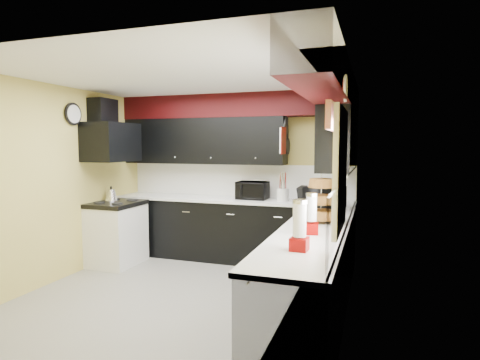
{
  "coord_description": "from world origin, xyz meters",
  "views": [
    {
      "loc": [
        2.04,
        -4.12,
        1.74
      ],
      "look_at": [
        0.38,
        0.8,
        1.29
      ],
      "focal_mm": 30.0,
      "sensor_mm": 36.0,
      "label": 1
    }
  ],
  "objects_px": {
    "toaster_oven": "(252,190)",
    "knife_block": "(303,194)",
    "kettle": "(111,195)",
    "microwave": "(325,198)",
    "utensil_crock": "(283,195)"
  },
  "relations": [
    {
      "from": "microwave",
      "to": "utensil_crock",
      "type": "distance_m",
      "value": 0.8
    },
    {
      "from": "knife_block",
      "to": "kettle",
      "type": "xyz_separation_m",
      "value": [
        -2.75,
        -0.61,
        -0.05
      ]
    },
    {
      "from": "microwave",
      "to": "knife_block",
      "type": "distance_m",
      "value": 0.62
    },
    {
      "from": "toaster_oven",
      "to": "utensil_crock",
      "type": "bearing_deg",
      "value": -8.31
    },
    {
      "from": "kettle",
      "to": "microwave",
      "type": "bearing_deg",
      "value": 2.02
    },
    {
      "from": "utensil_crock",
      "to": "knife_block",
      "type": "distance_m",
      "value": 0.28
    },
    {
      "from": "utensil_crock",
      "to": "knife_block",
      "type": "bearing_deg",
      "value": 6.59
    },
    {
      "from": "utensil_crock",
      "to": "knife_block",
      "type": "xyz_separation_m",
      "value": [
        0.28,
        0.03,
        0.02
      ]
    },
    {
      "from": "toaster_oven",
      "to": "kettle",
      "type": "height_order",
      "value": "toaster_oven"
    },
    {
      "from": "microwave",
      "to": "knife_block",
      "type": "xyz_separation_m",
      "value": [
        -0.36,
        0.5,
        -0.03
      ]
    },
    {
      "from": "toaster_oven",
      "to": "knife_block",
      "type": "height_order",
      "value": "toaster_oven"
    },
    {
      "from": "knife_block",
      "to": "kettle",
      "type": "distance_m",
      "value": 2.82
    },
    {
      "from": "kettle",
      "to": "utensil_crock",
      "type": "bearing_deg",
      "value": 13.27
    },
    {
      "from": "utensil_crock",
      "to": "microwave",
      "type": "bearing_deg",
      "value": -36.14
    },
    {
      "from": "toaster_oven",
      "to": "utensil_crock",
      "type": "xyz_separation_m",
      "value": [
        0.48,
        -0.08,
        -0.04
      ]
    }
  ]
}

